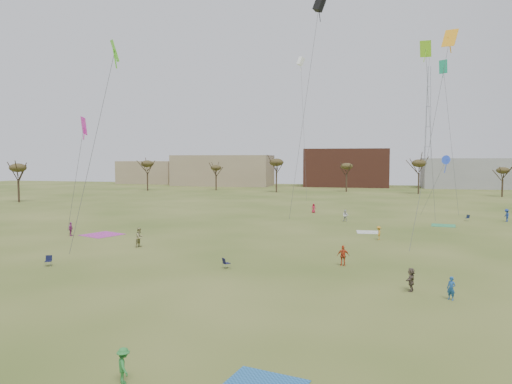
% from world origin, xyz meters
% --- Properties ---
extents(ground, '(260.00, 260.00, 0.00)m').
position_xyz_m(ground, '(0.00, 0.00, 0.00)').
color(ground, '#384E18').
rests_on(ground, ground).
extents(flyer_near_center, '(1.00, 1.05, 1.43)m').
position_xyz_m(flyer_near_center, '(1.55, -18.00, 0.72)').
color(flyer_near_center, '#2B8137').
rests_on(flyer_near_center, ground).
extents(flyer_near_right, '(0.64, 0.61, 1.48)m').
position_xyz_m(flyer_near_right, '(16.13, -3.33, 0.74)').
color(flyer_near_right, '#1F4F8E').
rests_on(flyer_near_right, ground).
extents(spectator_fore_a, '(1.05, 0.56, 1.70)m').
position_xyz_m(spectator_fore_a, '(9.09, 4.79, 0.85)').
color(spectator_fore_a, '#CA4722').
rests_on(spectator_fore_a, ground).
extents(spectator_fore_b, '(0.96, 1.11, 1.95)m').
position_xyz_m(spectator_fore_b, '(-11.23, 8.62, 0.98)').
color(spectator_fore_b, tan).
rests_on(spectator_fore_b, ground).
extents(spectator_fore_c, '(0.80, 1.54, 1.58)m').
position_xyz_m(spectator_fore_c, '(13.86, -1.82, 0.79)').
color(spectator_fore_c, brown).
rests_on(spectator_fore_c, ground).
extents(flyer_mid_b, '(0.57, 0.98, 1.50)m').
position_xyz_m(flyer_mid_b, '(12.32, 18.48, 0.75)').
color(flyer_mid_b, '#C48724').
rests_on(flyer_mid_b, ground).
extents(spectator_mid_d, '(0.55, 0.99, 1.60)m').
position_xyz_m(spectator_mid_d, '(-22.16, 13.14, 0.80)').
color(spectator_mid_d, '#A9468E').
rests_on(spectator_mid_d, ground).
extents(spectator_mid_e, '(0.90, 0.74, 1.69)m').
position_xyz_m(spectator_mid_e, '(8.18, 32.89, 0.84)').
color(spectator_mid_e, silver).
rests_on(spectator_mid_e, ground).
extents(flyer_far_b, '(0.87, 0.72, 1.52)m').
position_xyz_m(flyer_far_b, '(2.63, 42.68, 0.76)').
color(flyer_far_b, '#B61F39').
rests_on(flyer_far_b, ground).
extents(flyer_far_c, '(0.80, 1.24, 1.80)m').
position_xyz_m(flyer_far_c, '(30.36, 37.96, 0.90)').
color(flyer_far_c, navy).
rests_on(flyer_far_c, ground).
extents(blanket_cream, '(2.81, 2.81, 0.03)m').
position_xyz_m(blanket_cream, '(11.21, 23.57, 0.00)').
color(blanket_cream, silver).
rests_on(blanket_cream, ground).
extents(blanket_plum, '(5.06, 5.06, 0.03)m').
position_xyz_m(blanket_plum, '(-19.06, 14.64, 0.00)').
color(blanket_plum, '#B638A2').
rests_on(blanket_plum, ground).
extents(blanket_olive, '(3.43, 3.43, 0.03)m').
position_xyz_m(blanket_olive, '(21.03, 31.73, 0.00)').
color(blanket_olive, '#35945A').
rests_on(blanket_olive, ground).
extents(camp_chair_left, '(0.68, 0.70, 0.87)m').
position_xyz_m(camp_chair_left, '(-14.67, -0.85, 0.26)').
color(camp_chair_left, '#121533').
rests_on(camp_chair_left, ground).
extents(camp_chair_center, '(0.74, 0.74, 0.87)m').
position_xyz_m(camp_chair_center, '(-0.10, 1.70, 0.26)').
color(camp_chair_center, '#131335').
rests_on(camp_chair_center, ground).
extents(camp_chair_right, '(0.74, 0.74, 0.87)m').
position_xyz_m(camp_chair_right, '(25.10, 37.53, 0.26)').
color(camp_chair_right, '#131D34').
rests_on(camp_chair_right, ground).
extents(kites_aloft, '(58.05, 68.33, 27.88)m').
position_xyz_m(kites_aloft, '(2.79, 35.51, 24.32)').
color(kites_aloft, '#8DE025').
rests_on(kites_aloft, ground).
extents(tree_line, '(117.44, 49.32, 8.91)m').
position_xyz_m(tree_line, '(-2.85, 79.12, 7.09)').
color(tree_line, '#3A2B1E').
rests_on(tree_line, ground).
extents(building_tan, '(32.00, 14.00, 10.00)m').
position_xyz_m(building_tan, '(-35.00, 115.00, 5.00)').
color(building_tan, '#937F60').
rests_on(building_tan, ground).
extents(building_brick, '(26.00, 16.00, 12.00)m').
position_xyz_m(building_brick, '(5.00, 120.00, 6.00)').
color(building_brick, brown).
rests_on(building_brick, ground).
extents(building_grey, '(24.00, 12.00, 9.00)m').
position_xyz_m(building_grey, '(40.00, 118.00, 4.50)').
color(building_grey, gray).
rests_on(building_grey, ground).
extents(building_tan_west, '(20.00, 12.00, 8.00)m').
position_xyz_m(building_tan_west, '(-65.00, 122.00, 4.00)').
color(building_tan_west, '#937F60').
rests_on(building_tan_west, ground).
extents(radio_tower, '(1.51, 1.72, 41.00)m').
position_xyz_m(radio_tower, '(30.00, 125.00, 19.21)').
color(radio_tower, '#9EA3A8').
rests_on(radio_tower, ground).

